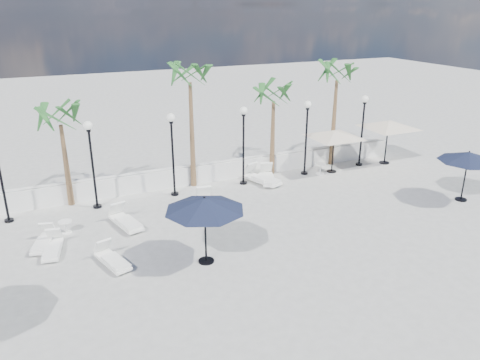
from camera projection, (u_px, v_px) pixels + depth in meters
name	position (u px, v px, depth m)	size (l,w,h in m)	color
ground	(229.00, 260.00, 16.18)	(100.00, 100.00, 0.00)	gray
balustrade	(168.00, 179.00, 22.42)	(26.00, 0.30, 1.01)	white
lamppost_2	(91.00, 153.00, 19.52)	(0.36, 0.36, 3.84)	black
lamppost_3	(172.00, 143.00, 20.85)	(0.36, 0.36, 3.84)	black
lamppost_4	(243.00, 135.00, 22.19)	(0.36, 0.36, 3.84)	black
lamppost_5	(307.00, 127.00, 23.53)	(0.36, 0.36, 3.84)	black
lamppost_6	(363.00, 121.00, 24.87)	(0.36, 0.36, 3.84)	black
palm_1	(60.00, 121.00, 19.37)	(2.60, 2.60, 4.70)	brown
palm_2	(190.00, 80.00, 21.07)	(2.60, 2.60, 6.10)	brown
palm_3	(274.00, 98.00, 23.13)	(2.60, 2.60, 4.90)	brown
palm_4	(337.00, 78.00, 24.26)	(2.60, 2.60, 5.70)	brown
lounger_1	(112.00, 259.00, 15.82)	(1.05, 1.84, 0.66)	white
lounger_2	(53.00, 248.00, 16.58)	(0.85, 1.76, 0.63)	white
lounger_3	(44.00, 241.00, 17.04)	(1.02, 1.76, 0.63)	white
lounger_4	(126.00, 221.00, 18.56)	(1.10, 2.07, 0.74)	white
lounger_5	(207.00, 205.00, 19.97)	(1.06, 2.19, 0.79)	white
lounger_6	(262.00, 178.00, 23.07)	(1.36, 2.24, 0.80)	white
lounger_7	(268.00, 177.00, 23.21)	(1.27, 2.06, 0.74)	white
side_table_1	(66.00, 226.00, 18.01)	(0.51, 0.51, 0.50)	white
side_table_2	(320.00, 168.00, 24.27)	(0.58, 0.58, 0.56)	white
parasol_navy_mid	(205.00, 205.00, 15.34)	(2.72, 2.72, 2.44)	black
parasol_navy_right	(468.00, 157.00, 20.44)	(2.60, 2.60, 2.33)	black
parasol_cream_sq_a	(334.00, 131.00, 23.94)	(4.87, 4.87, 2.39)	black
parasol_cream_sq_b	(389.00, 121.00, 25.22)	(5.16, 5.16, 2.59)	black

